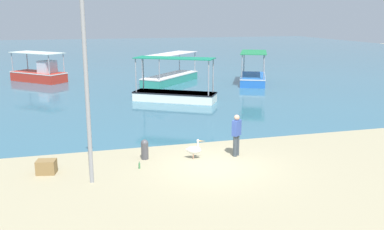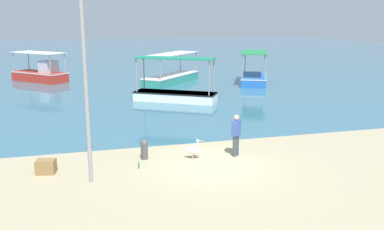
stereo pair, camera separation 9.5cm
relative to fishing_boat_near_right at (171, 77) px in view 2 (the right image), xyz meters
The scene contains 12 objects.
ground 20.50m from the fishing_boat_near_right, 97.97° to the right, with size 120.00×120.00×0.00m, color tan.
harbor_water 27.86m from the fishing_boat_near_right, 95.85° to the left, with size 110.00×90.00×0.00m, color #36677E.
fishing_boat_near_right is the anchor object (origin of this frame).
fishing_boat_near_left 7.96m from the fishing_boat_near_right, 100.56° to the right, with size 5.44×4.12×2.86m.
fishing_boat_center 11.19m from the fishing_boat_near_right, 161.03° to the left, with size 4.88×4.86×2.47m.
fishing_boat_far_left 6.88m from the fishing_boat_near_right, 18.01° to the right, with size 3.87×5.42×2.60m.
pelican 19.60m from the fishing_boat_near_right, 99.83° to the right, with size 0.78×0.46×0.80m.
lamp_post 22.24m from the fishing_boat_near_right, 109.49° to the right, with size 0.28×0.28×6.75m.
mooring_bollard 19.54m from the fishing_boat_near_right, 105.50° to the right, with size 0.30×0.30×0.79m.
fisherman_standing 19.48m from the fishing_boat_near_right, 94.78° to the right, with size 0.45×0.42×1.69m.
cargo_crate 21.39m from the fishing_boat_near_right, 114.47° to the right, with size 0.66×0.50×0.50m, color olive.
glass_bottle 20.63m from the fishing_boat_near_right, 105.74° to the right, with size 0.07×0.07×0.27m.
Camera 2 is at (-4.74, -14.46, 5.50)m, focal length 40.00 mm.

